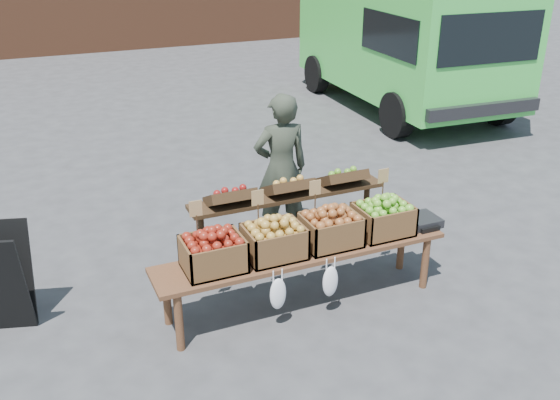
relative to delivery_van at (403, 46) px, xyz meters
name	(u,v)px	position (x,y,z in m)	size (l,w,h in m)	color
ground	(319,283)	(-4.31, -5.12, -1.15)	(80.00, 80.00, 0.00)	#3F4042
delivery_van	(403,46)	(0.00, 0.00, 0.00)	(2.36, 5.14, 2.30)	green
vendor	(281,169)	(-4.26, -4.07, -0.33)	(0.60, 0.39, 1.64)	#31382B
back_table	(288,219)	(-4.44, -4.66, -0.63)	(2.10, 0.44, 1.04)	#332112
display_bench	(302,277)	(-4.62, -5.38, -0.87)	(2.70, 0.56, 0.57)	#56331E
crate_golden_apples	(213,254)	(-5.45, -5.38, -0.44)	(0.50, 0.40, 0.28)	maroon
crate_russet_pears	(274,242)	(-4.90, -5.38, -0.44)	(0.50, 0.40, 0.28)	gold
crate_red_apples	(331,230)	(-4.35, -5.38, -0.44)	(0.50, 0.40, 0.28)	#9B5422
crate_green_apples	(383,219)	(-3.80, -5.38, -0.44)	(0.50, 0.40, 0.28)	#6A9F33
weighing_scale	(420,221)	(-3.37, -5.38, -0.54)	(0.34, 0.30, 0.08)	black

